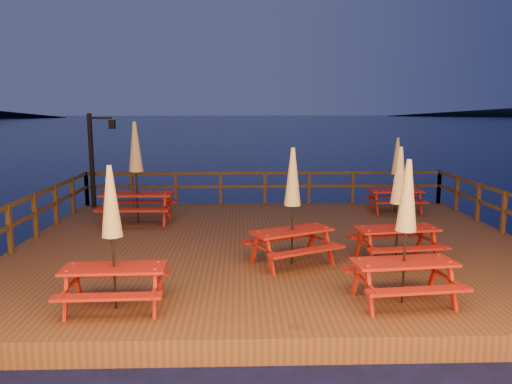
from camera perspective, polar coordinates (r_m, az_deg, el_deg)
ground at (r=12.00m, az=2.15°, el=-7.66°), size 500.00×500.00×0.00m
deck at (r=11.95m, az=2.16°, el=-6.74°), size 12.00×10.00×0.40m
deck_piles at (r=12.10m, az=2.14°, el=-9.02°), size 11.44×9.44×1.40m
railing at (r=13.46m, az=1.66°, el=-0.68°), size 11.80×9.75×1.10m
lamp_post at (r=16.69m, az=-17.80°, el=4.42°), size 0.85×0.18×3.00m
picnic_table_0 at (r=10.61m, az=15.96°, el=-1.19°), size 1.84×1.59×2.38m
picnic_table_1 at (r=8.35m, az=16.74°, el=-4.17°), size 1.79×1.53×2.36m
picnic_table_2 at (r=15.74m, az=15.76°, el=2.01°), size 1.61×1.33×2.28m
picnic_table_3 at (r=8.09m, az=-16.08°, el=-4.82°), size 1.64×1.37×2.30m
picnic_table_4 at (r=14.07m, az=-13.54°, el=2.35°), size 1.99×1.65×2.80m
picnic_table_5 at (r=10.04m, az=4.18°, el=-1.45°), size 2.10×1.97×2.38m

